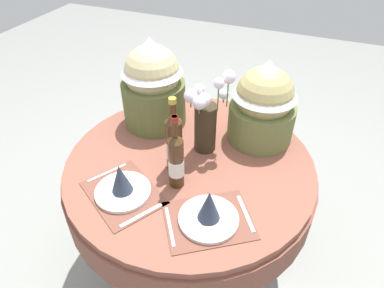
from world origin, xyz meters
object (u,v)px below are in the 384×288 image
(dining_table, at_px, (190,181))
(gift_tub_back_left, at_px, (153,80))
(place_setting_left, at_px, (122,186))
(place_setting_right, at_px, (209,213))
(wine_bottle_right, at_px, (176,161))
(gift_tub_back_right, at_px, (264,100))
(flower_vase, at_px, (206,117))
(wine_bottle_left, at_px, (174,143))

(dining_table, height_order, gift_tub_back_left, gift_tub_back_left)
(place_setting_left, height_order, place_setting_right, same)
(place_setting_left, bearing_deg, wine_bottle_right, 36.62)
(place_setting_right, height_order, gift_tub_back_right, gift_tub_back_right)
(place_setting_left, bearing_deg, dining_table, 58.88)
(flower_vase, bearing_deg, place_setting_right, -67.95)
(dining_table, relative_size, place_setting_right, 2.84)
(wine_bottle_left, relative_size, gift_tub_back_left, 0.78)
(place_setting_right, distance_m, flower_vase, 0.47)
(dining_table, xyz_separation_m, wine_bottle_right, (0.01, -0.16, 0.27))
(place_setting_left, height_order, gift_tub_back_left, gift_tub_back_left)
(dining_table, height_order, flower_vase, flower_vase)
(gift_tub_back_left, relative_size, gift_tub_back_right, 1.11)
(place_setting_left, relative_size, gift_tub_back_right, 0.99)
(place_setting_left, relative_size, place_setting_right, 1.00)
(wine_bottle_right, relative_size, gift_tub_back_left, 0.75)
(wine_bottle_right, distance_m, gift_tub_back_right, 0.54)
(place_setting_right, distance_m, wine_bottle_right, 0.26)
(dining_table, relative_size, place_setting_left, 2.85)
(place_setting_left, distance_m, place_setting_right, 0.39)
(gift_tub_back_right, bearing_deg, flower_vase, -138.71)
(wine_bottle_right, bearing_deg, gift_tub_back_left, 127.47)
(place_setting_right, relative_size, wine_bottle_right, 1.19)
(place_setting_left, distance_m, wine_bottle_left, 0.29)
(flower_vase, distance_m, wine_bottle_right, 0.28)
(wine_bottle_left, height_order, wine_bottle_right, wine_bottle_left)
(wine_bottle_right, height_order, gift_tub_back_left, gift_tub_back_left)
(dining_table, bearing_deg, gift_tub_back_right, 49.70)
(flower_vase, bearing_deg, gift_tub_back_left, 159.71)
(place_setting_right, xyz_separation_m, gift_tub_back_right, (0.06, 0.61, 0.18))
(dining_table, bearing_deg, wine_bottle_left, -124.53)
(gift_tub_back_left, distance_m, gift_tub_back_right, 0.57)
(flower_vase, height_order, gift_tub_back_left, gift_tub_back_left)
(place_setting_right, xyz_separation_m, gift_tub_back_left, (-0.51, 0.54, 0.21))
(place_setting_left, relative_size, wine_bottle_left, 1.14)
(flower_vase, xyz_separation_m, wine_bottle_left, (-0.08, -0.18, -0.04))
(wine_bottle_left, xyz_separation_m, wine_bottle_right, (0.05, -0.10, -0.01))
(wine_bottle_right, bearing_deg, place_setting_left, -143.38)
(place_setting_left, bearing_deg, place_setting_right, 0.03)
(wine_bottle_left, height_order, gift_tub_back_right, gift_tub_back_right)
(dining_table, bearing_deg, place_setting_left, -121.12)
(flower_vase, xyz_separation_m, wine_bottle_right, (-0.03, -0.27, -0.05))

